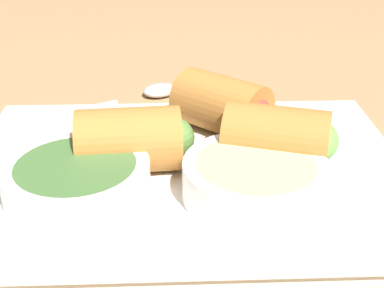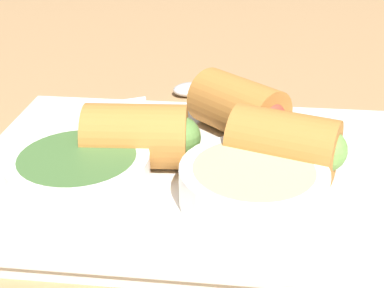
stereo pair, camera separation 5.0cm
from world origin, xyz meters
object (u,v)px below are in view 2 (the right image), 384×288
at_px(dipping_bowl_near, 253,184).
at_px(spoon, 171,92).
at_px(dipping_bowl_far, 79,171).
at_px(serving_plate, 192,175).

distance_m(dipping_bowl_near, spoon, 0.22).
bearing_deg(spoon, dipping_bowl_far, 80.99).
relative_size(dipping_bowl_near, spoon, 0.60).
bearing_deg(spoon, serving_plate, 103.52).
relative_size(serving_plate, dipping_bowl_near, 3.38).
xyz_separation_m(serving_plate, dipping_bowl_far, (0.07, 0.04, 0.02)).
bearing_deg(dipping_bowl_far, spoon, -99.01).
xyz_separation_m(serving_plate, dipping_bowl_near, (-0.04, 0.04, 0.02)).
bearing_deg(dipping_bowl_near, serving_plate, -43.33).
height_order(serving_plate, spoon, serving_plate).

